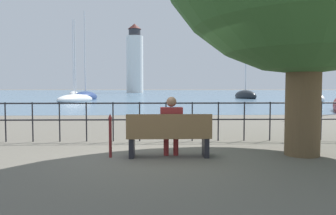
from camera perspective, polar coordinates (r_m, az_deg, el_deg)
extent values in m
plane|color=#605B51|center=(6.84, 0.15, -8.57)|extent=(1000.00, 1000.00, 0.00)
cube|color=slate|center=(167.29, -1.94, 2.83)|extent=(600.00, 300.00, 0.01)
cylinder|color=brown|center=(7.43, 22.48, 2.54)|extent=(0.71, 0.71, 2.68)
cube|color=brown|center=(6.77, 0.15, -5.04)|extent=(1.72, 0.45, 0.05)
cube|color=brown|center=(6.53, 0.22, -3.14)|extent=(1.72, 0.04, 0.45)
cube|color=black|center=(6.82, -6.31, -6.92)|extent=(0.10, 0.41, 0.40)
cube|color=black|center=(6.88, 6.55, -6.83)|extent=(0.10, 0.41, 0.40)
cylinder|color=maroon|center=(6.95, -0.32, -6.49)|extent=(0.11, 0.11, 0.45)
cylinder|color=maroon|center=(6.96, 1.38, -6.48)|extent=(0.11, 0.11, 0.45)
cube|color=maroon|center=(6.83, 0.57, -4.34)|extent=(0.39, 0.26, 0.14)
cube|color=maroon|center=(6.71, 0.60, -2.42)|extent=(0.46, 0.24, 0.58)
sphere|color=#846047|center=(6.69, 0.60, 1.00)|extent=(0.21, 0.21, 0.21)
cylinder|color=black|center=(9.64, -26.45, -2.29)|extent=(0.04, 0.04, 1.05)
cylinder|color=black|center=(9.37, -22.51, -2.35)|extent=(0.04, 0.04, 1.05)
cylinder|color=black|center=(9.15, -18.36, -2.40)|extent=(0.04, 0.04, 1.05)
cylinder|color=black|center=(8.98, -14.02, -2.44)|extent=(0.04, 0.04, 1.05)
cylinder|color=black|center=(8.86, -9.54, -2.46)|extent=(0.04, 0.04, 1.05)
cylinder|color=black|center=(8.79, -4.97, -2.47)|extent=(0.04, 0.04, 1.05)
cylinder|color=black|center=(8.78, -0.36, -2.46)|extent=(0.04, 0.04, 1.05)
cylinder|color=black|center=(8.83, 4.24, -2.44)|extent=(0.04, 0.04, 1.05)
cylinder|color=black|center=(8.94, 8.75, -2.40)|extent=(0.04, 0.04, 1.05)
cylinder|color=black|center=(9.10, 13.13, -2.35)|extent=(0.04, 0.04, 1.05)
cylinder|color=black|center=(9.31, 17.34, -2.29)|extent=(0.04, 0.04, 1.05)
cylinder|color=black|center=(9.56, 21.34, -2.22)|extent=(0.04, 0.04, 1.05)
cylinder|color=black|center=(9.86, 25.11, -2.14)|extent=(0.04, 0.04, 1.05)
cylinder|color=black|center=(8.75, -0.36, 0.76)|extent=(14.13, 0.04, 0.04)
cylinder|color=black|center=(8.78, -0.36, -2.12)|extent=(14.13, 0.04, 0.04)
cylinder|color=maroon|center=(6.81, -10.02, -5.28)|extent=(0.06, 0.06, 0.80)
cone|color=maroon|center=(6.75, -10.05, -1.48)|extent=(0.09, 0.09, 0.11)
ellipsoid|color=white|center=(38.04, 23.20, 1.41)|extent=(1.89, 6.46, 1.61)
cylinder|color=silver|center=(38.17, 23.35, 7.95)|extent=(0.14, 0.14, 7.74)
ellipsoid|color=navy|center=(43.96, -14.18, 1.77)|extent=(3.23, 6.11, 1.51)
cylinder|color=silver|center=(44.19, -14.28, 9.28)|extent=(0.14, 0.14, 10.65)
ellipsoid|color=white|center=(36.49, -15.81, 1.34)|extent=(3.89, 5.82, 1.17)
cylinder|color=silver|center=(36.62, -15.92, 8.27)|extent=(0.14, 0.14, 8.14)
ellipsoid|color=white|center=(54.51, -16.09, 2.00)|extent=(3.17, 6.23, 1.45)
cylinder|color=silver|center=(54.74, -16.19, 8.56)|extent=(0.14, 0.14, 11.64)
ellipsoid|color=black|center=(47.86, 13.32, 1.94)|extent=(2.80, 6.00, 1.70)
cylinder|color=silver|center=(48.10, 13.41, 9.11)|extent=(0.14, 0.14, 11.00)
cylinder|color=white|center=(111.97, -5.81, 7.44)|extent=(5.63, 5.63, 19.02)
cylinder|color=#2D2D33|center=(113.25, -5.84, 12.84)|extent=(3.94, 3.94, 2.32)
cone|color=#4C1E19|center=(113.61, -5.85, 13.87)|extent=(4.50, 4.50, 1.86)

